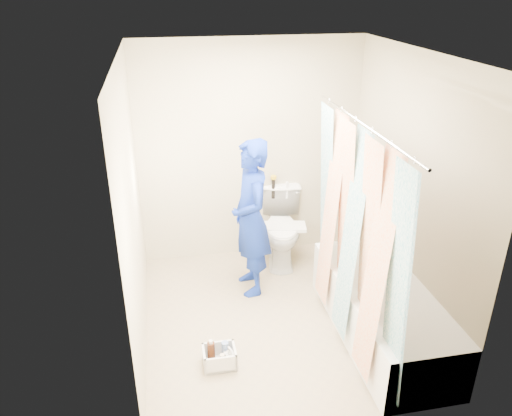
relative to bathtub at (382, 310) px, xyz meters
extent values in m
plane|color=gray|center=(-0.85, 0.43, -0.27)|extent=(2.60, 2.60, 0.00)
cube|color=white|center=(-0.85, 0.43, 2.13)|extent=(2.40, 2.60, 0.02)
cube|color=#B4AC8B|center=(-0.85, 1.73, 0.93)|extent=(2.40, 0.02, 2.40)
cube|color=#B4AC8B|center=(-0.85, -0.88, 0.93)|extent=(2.40, 0.02, 2.40)
cube|color=#B4AC8B|center=(-2.05, 0.43, 0.93)|extent=(0.02, 2.60, 2.40)
cube|color=#B4AC8B|center=(0.35, 0.43, 0.93)|extent=(0.02, 2.60, 2.40)
cube|color=white|center=(0.00, 0.00, -0.02)|extent=(0.70, 1.75, 0.50)
cube|color=white|center=(0.00, 0.00, 0.19)|extent=(0.58, 1.63, 0.06)
cylinder|color=silver|center=(-0.33, 0.00, 1.68)|extent=(0.02, 1.90, 0.02)
cube|color=silver|center=(-0.33, 0.00, 0.75)|extent=(0.06, 1.75, 1.80)
imported|color=silver|center=(-0.55, 1.46, 0.14)|extent=(0.59, 0.87, 0.81)
cube|color=white|center=(-0.57, 1.33, 0.21)|extent=(0.53, 0.30, 0.04)
cylinder|color=black|center=(-0.60, 1.69, 0.51)|extent=(0.04, 0.04, 0.24)
cylinder|color=gold|center=(-0.60, 1.69, 0.64)|extent=(0.07, 0.07, 0.03)
cylinder|color=white|center=(-0.45, 1.66, 0.49)|extent=(0.03, 0.03, 0.20)
imported|color=#0F1B9D|center=(-0.99, 0.96, 0.53)|extent=(0.43, 0.61, 1.59)
cube|color=white|center=(-1.45, -0.11, -0.25)|extent=(0.27, 0.22, 0.03)
cube|color=white|center=(-1.58, -0.10, -0.19)|extent=(0.02, 0.22, 0.16)
cube|color=white|center=(-1.33, -0.11, -0.19)|extent=(0.02, 0.22, 0.16)
cube|color=white|center=(-1.45, -0.20, -0.19)|extent=(0.27, 0.02, 0.16)
cube|color=white|center=(-1.45, -0.01, -0.19)|extent=(0.27, 0.02, 0.16)
cylinder|color=#411D0D|center=(-1.51, -0.07, -0.15)|extent=(0.06, 0.06, 0.18)
cylinder|color=silver|center=(-1.40, -0.06, -0.16)|extent=(0.06, 0.06, 0.16)
cylinder|color=beige|center=(-1.43, -0.15, -0.18)|extent=(0.04, 0.04, 0.12)
cylinder|color=#411D0D|center=(-1.51, -0.16, -0.21)|extent=(0.05, 0.05, 0.05)
cylinder|color=#ECB745|center=(-1.51, -0.16, -0.18)|extent=(0.06, 0.06, 0.01)
imported|color=white|center=(-1.37, -0.14, -0.16)|extent=(0.10, 0.10, 0.17)
camera|label=1|loc=(-1.77, -3.30, 2.66)|focal=35.00mm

